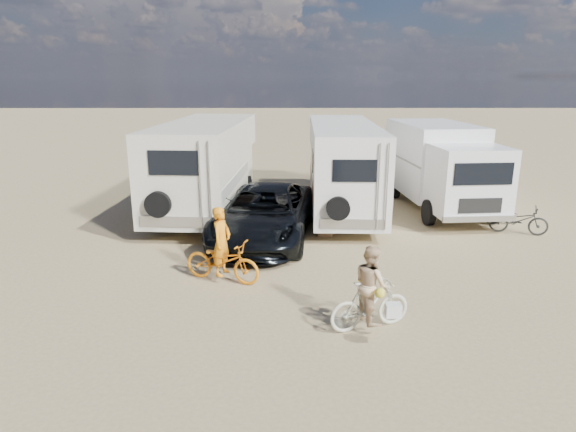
{
  "coord_description": "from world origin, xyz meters",
  "views": [
    {
      "loc": [
        -1.86,
        -11.07,
        4.87
      ],
      "look_at": [
        -1.81,
        1.62,
        1.3
      ],
      "focal_mm": 31.01,
      "sensor_mm": 36.0,
      "label": 1
    }
  ],
  "objects_px": {
    "rider_woman": "(371,292)",
    "cooler": "(267,228)",
    "rv_left": "(206,168)",
    "bike_man": "(222,261)",
    "dark_suv": "(265,213)",
    "box_truck": "(441,168)",
    "bike_parked": "(519,220)",
    "bike_woman": "(370,305)",
    "rv_main": "(342,168)",
    "crate": "(326,230)",
    "rider_man": "(222,248)"
  },
  "relations": [
    {
      "from": "cooler",
      "to": "crate",
      "type": "relative_size",
      "value": 1.34
    },
    {
      "from": "rv_main",
      "to": "dark_suv",
      "type": "relative_size",
      "value": 1.43
    },
    {
      "from": "bike_man",
      "to": "box_truck",
      "type": "bearing_deg",
      "value": -25.72
    },
    {
      "from": "dark_suv",
      "to": "rv_main",
      "type": "bearing_deg",
      "value": 59.41
    },
    {
      "from": "bike_man",
      "to": "cooler",
      "type": "height_order",
      "value": "bike_man"
    },
    {
      "from": "bike_man",
      "to": "rider_woman",
      "type": "relative_size",
      "value": 1.26
    },
    {
      "from": "rv_main",
      "to": "rider_woman",
      "type": "xyz_separation_m",
      "value": [
        -0.42,
        -9.18,
        -0.83
      ]
    },
    {
      "from": "cooler",
      "to": "crate",
      "type": "xyz_separation_m",
      "value": [
        1.86,
        0.04,
        -0.06
      ]
    },
    {
      "from": "rv_main",
      "to": "cooler",
      "type": "distance_m",
      "value": 4.36
    },
    {
      "from": "box_truck",
      "to": "bike_woman",
      "type": "height_order",
      "value": "box_truck"
    },
    {
      "from": "box_truck",
      "to": "crate",
      "type": "relative_size",
      "value": 14.56
    },
    {
      "from": "rider_woman",
      "to": "cooler",
      "type": "distance_m",
      "value": 6.45
    },
    {
      "from": "bike_man",
      "to": "cooler",
      "type": "bearing_deg",
      "value": 6.23
    },
    {
      "from": "rv_main",
      "to": "rv_left",
      "type": "bearing_deg",
      "value": -176.83
    },
    {
      "from": "box_truck",
      "to": "bike_man",
      "type": "xyz_separation_m",
      "value": [
        -7.35,
        -6.84,
        -1.05
      ]
    },
    {
      "from": "rv_left",
      "to": "bike_man",
      "type": "relative_size",
      "value": 4.09
    },
    {
      "from": "box_truck",
      "to": "bike_parked",
      "type": "distance_m",
      "value": 3.63
    },
    {
      "from": "bike_parked",
      "to": "bike_man",
      "type": "bearing_deg",
      "value": 132.73
    },
    {
      "from": "dark_suv",
      "to": "bike_man",
      "type": "bearing_deg",
      "value": -97.59
    },
    {
      "from": "bike_man",
      "to": "bike_parked",
      "type": "relative_size",
      "value": 1.12
    },
    {
      "from": "dark_suv",
      "to": "box_truck",
      "type": "bearing_deg",
      "value": 36.59
    },
    {
      "from": "box_truck",
      "to": "cooler",
      "type": "height_order",
      "value": "box_truck"
    },
    {
      "from": "bike_woman",
      "to": "dark_suv",
      "type": "bearing_deg",
      "value": 3.25
    },
    {
      "from": "rider_woman",
      "to": "bike_parked",
      "type": "xyz_separation_m",
      "value": [
        5.77,
        6.22,
        -0.32
      ]
    },
    {
      "from": "rv_left",
      "to": "dark_suv",
      "type": "height_order",
      "value": "rv_left"
    },
    {
      "from": "rv_left",
      "to": "cooler",
      "type": "bearing_deg",
      "value": -48.46
    },
    {
      "from": "bike_woman",
      "to": "cooler",
      "type": "distance_m",
      "value": 6.43
    },
    {
      "from": "dark_suv",
      "to": "cooler",
      "type": "distance_m",
      "value": 0.64
    },
    {
      "from": "box_truck",
      "to": "bike_parked",
      "type": "relative_size",
      "value": 3.76
    },
    {
      "from": "dark_suv",
      "to": "bike_man",
      "type": "xyz_separation_m",
      "value": [
        -0.91,
        -3.31,
        -0.29
      ]
    },
    {
      "from": "rider_man",
      "to": "bike_parked",
      "type": "xyz_separation_m",
      "value": [
        8.99,
        3.8,
        -0.39
      ]
    },
    {
      "from": "crate",
      "to": "bike_woman",
      "type": "bearing_deg",
      "value": -86.31
    },
    {
      "from": "box_truck",
      "to": "rider_woman",
      "type": "distance_m",
      "value": 10.17
    },
    {
      "from": "rider_woman",
      "to": "cooler",
      "type": "bearing_deg",
      "value": 1.79
    },
    {
      "from": "bike_woman",
      "to": "cooler",
      "type": "bearing_deg",
      "value": 1.79
    },
    {
      "from": "cooler",
      "to": "bike_woman",
      "type": "bearing_deg",
      "value": -61.05
    },
    {
      "from": "bike_woman",
      "to": "rider_man",
      "type": "distance_m",
      "value": 4.05
    },
    {
      "from": "bike_parked",
      "to": "crate",
      "type": "bearing_deg",
      "value": 111.35
    },
    {
      "from": "rider_man",
      "to": "bike_parked",
      "type": "height_order",
      "value": "rider_man"
    },
    {
      "from": "crate",
      "to": "dark_suv",
      "type": "bearing_deg",
      "value": -170.29
    },
    {
      "from": "box_truck",
      "to": "rider_man",
      "type": "distance_m",
      "value": 10.07
    },
    {
      "from": "cooler",
      "to": "crate",
      "type": "bearing_deg",
      "value": 9.58
    },
    {
      "from": "dark_suv",
      "to": "bike_woman",
      "type": "bearing_deg",
      "value": -60.17
    },
    {
      "from": "dark_suv",
      "to": "crate",
      "type": "distance_m",
      "value": 2.05
    },
    {
      "from": "bike_man",
      "to": "crate",
      "type": "distance_m",
      "value": 4.62
    },
    {
      "from": "box_truck",
      "to": "rv_main",
      "type": "bearing_deg",
      "value": 176.84
    },
    {
      "from": "rv_main",
      "to": "crate",
      "type": "bearing_deg",
      "value": -102.86
    },
    {
      "from": "dark_suv",
      "to": "cooler",
      "type": "xyz_separation_m",
      "value": [
        0.06,
        0.29,
        -0.57
      ]
    },
    {
      "from": "bike_man",
      "to": "crate",
      "type": "xyz_separation_m",
      "value": [
        2.84,
        3.63,
        -0.34
      ]
    },
    {
      "from": "cooler",
      "to": "rider_woman",
      "type": "bearing_deg",
      "value": -61.05
    }
  ]
}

